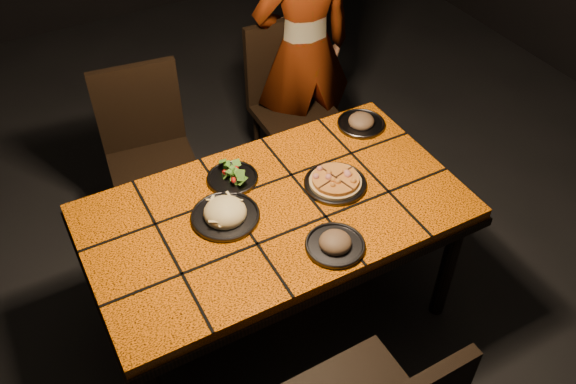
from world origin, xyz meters
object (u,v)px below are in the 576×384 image
dining_table (276,221)px  plate_pasta (225,213)px  chair_far_right (290,95)px  chair_far_left (148,145)px  plate_pizza (335,182)px  diner (304,50)px

dining_table → plate_pasta: plate_pasta is taller
dining_table → chair_far_right: (0.59, 0.95, -0.11)m
chair_far_left → chair_far_right: (0.87, 0.05, 0.00)m
chair_far_right → plate_pizza: 1.01m
chair_far_left → diner: bearing=12.1°
plate_pasta → chair_far_left: bearing=95.0°
chair_far_left → plate_pasta: size_ratio=3.37×
chair_far_left → plate_pasta: (0.08, -0.86, 0.22)m
chair_far_right → plate_pasta: 1.22m
plate_pasta → plate_pizza: bearing=-5.3°
chair_far_right → diner: diner is taller
plate_pasta → chair_far_right: bearing=48.5°
chair_far_right → plate_pizza: chair_far_right is taller
dining_table → chair_far_right: size_ratio=1.65×
chair_far_right → plate_pizza: bearing=-105.7°
diner → plate_pizza: size_ratio=5.79×
dining_table → diner: diner is taller
dining_table → diner: (0.70, 0.98, 0.14)m
chair_far_left → plate_pizza: chair_far_left is taller
chair_far_left → plate_pizza: size_ratio=3.48×
plate_pizza → plate_pasta: size_ratio=0.97×
diner → plate_pizza: bearing=73.9°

